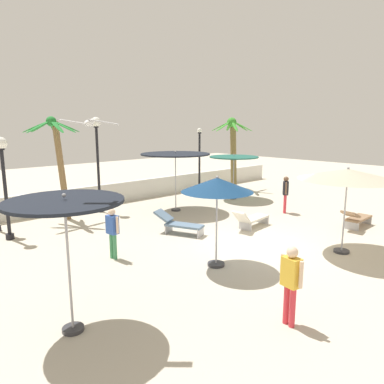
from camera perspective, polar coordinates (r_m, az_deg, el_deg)
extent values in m
plane|color=beige|center=(12.18, 10.38, -8.55)|extent=(56.00, 56.00, 0.00)
cube|color=silver|center=(18.73, -12.43, -0.18)|extent=(25.20, 0.30, 1.04)
cylinder|color=#333338|center=(12.37, 22.89, -8.75)|extent=(0.48, 0.48, 0.08)
cylinder|color=#A5A5AD|center=(12.05, 23.30, -3.55)|extent=(0.05, 0.05, 2.39)
cone|color=#B7AD93|center=(11.81, 23.77, 2.63)|extent=(2.97, 2.97, 0.33)
sphere|color=#99999E|center=(11.79, 23.83, 3.51)|extent=(0.08, 0.08, 0.08)
cylinder|color=#333338|center=(16.78, -2.61, -2.86)|extent=(0.44, 0.44, 0.08)
cylinder|color=#A5A5AD|center=(16.52, -2.65, 1.54)|extent=(0.05, 0.05, 2.69)
cylinder|color=black|center=(16.36, -2.69, 6.12)|extent=(3.18, 3.18, 0.06)
sphere|color=#99999E|center=(16.35, -2.69, 6.47)|extent=(0.08, 0.08, 0.08)
cylinder|color=#333338|center=(19.53, 6.61, -0.98)|extent=(0.36, 0.36, 0.08)
cylinder|color=#A5A5AD|center=(19.34, 6.68, 2.26)|extent=(0.05, 0.05, 2.31)
cylinder|color=#1E594C|center=(19.20, 6.76, 5.62)|extent=(2.62, 2.62, 0.06)
sphere|color=#99999E|center=(19.19, 6.77, 5.97)|extent=(0.08, 0.08, 0.08)
cylinder|color=#333338|center=(7.84, -18.57, -20.15)|extent=(0.42, 0.42, 0.08)
cylinder|color=#A5A5AD|center=(7.28, -19.18, -11.46)|extent=(0.05, 0.05, 2.63)
cylinder|color=black|center=(6.90, -19.84, -1.43)|extent=(2.17, 2.17, 0.06)
sphere|color=#99999E|center=(6.88, -19.90, -0.52)|extent=(0.08, 0.08, 0.08)
cylinder|color=#333338|center=(10.44, 3.88, -11.50)|extent=(0.49, 0.49, 0.08)
cylinder|color=#A5A5AD|center=(10.09, 3.96, -5.88)|extent=(0.05, 0.05, 2.22)
cone|color=navy|center=(9.80, 4.06, 1.18)|extent=(2.02, 2.02, 0.40)
sphere|color=#99999E|center=(9.77, 4.07, 2.39)|extent=(0.08, 0.08, 0.08)
cylinder|color=olive|center=(15.77, -20.22, 3.07)|extent=(0.54, 0.26, 4.13)
sphere|color=#22792E|center=(15.54, -21.70, 10.51)|extent=(0.41, 0.41, 0.41)
ellipsoid|color=#22792E|center=(15.74, -19.54, 9.90)|extent=(1.14, 0.26, 0.53)
ellipsoid|color=#22792E|center=(16.14, -21.41, 9.79)|extent=(0.71, 1.09, 0.53)
ellipsoid|color=#22792E|center=(15.97, -23.20, 9.66)|extent=(0.63, 1.12, 0.53)
ellipsoid|color=#22792E|center=(15.71, -23.79, 9.61)|extent=(1.02, 0.84, 0.53)
ellipsoid|color=#22792E|center=(15.18, -23.47, 9.63)|extent=(1.14, 0.51, 0.53)
ellipsoid|color=#22792E|center=(14.98, -20.85, 9.81)|extent=(0.23, 1.14, 0.53)
ellipsoid|color=#22792E|center=(15.16, -19.88, 9.87)|extent=(0.71, 1.09, 0.53)
cylinder|color=brown|center=(22.37, 6.67, 5.76)|extent=(0.59, 0.37, 4.15)
sphere|color=#378E2A|center=(22.12, 6.41, 11.07)|extent=(0.59, 0.59, 0.59)
ellipsoid|color=#378E2A|center=(22.59, 7.75, 10.46)|extent=(1.31, 0.37, 0.66)
ellipsoid|color=#378E2A|center=(22.80, 6.00, 10.50)|extent=(0.93, 1.16, 0.66)
ellipsoid|color=#378E2A|center=(22.37, 4.69, 10.52)|extent=(0.64, 1.28, 0.66)
ellipsoid|color=#378E2A|center=(21.62, 5.10, 10.51)|extent=(1.30, 0.26, 0.66)
ellipsoid|color=#378E2A|center=(21.44, 6.88, 10.47)|extent=(0.90, 1.18, 0.66)
ellipsoid|color=#378E2A|center=(21.88, 8.14, 10.45)|extent=(0.62, 1.28, 0.66)
cylinder|color=black|center=(17.07, -14.53, -2.77)|extent=(0.28, 0.28, 0.20)
cylinder|color=black|center=(16.74, -14.83, 3.40)|extent=(0.12, 0.12, 3.90)
cylinder|color=black|center=(16.62, -15.16, 10.07)|extent=(0.22, 0.22, 0.06)
sphere|color=white|center=(16.62, -15.20, 10.82)|extent=(0.44, 0.44, 0.44)
cylinder|color=black|center=(21.35, 1.19, 0.26)|extent=(0.28, 0.28, 0.20)
cylinder|color=black|center=(21.11, 1.20, 4.69)|extent=(0.12, 0.12, 3.52)
cylinder|color=black|center=(21.00, 1.22, 9.47)|extent=(0.22, 0.22, 0.06)
sphere|color=white|center=(20.99, 1.22, 9.86)|extent=(0.29, 0.29, 0.29)
cylinder|color=black|center=(14.19, -27.23, -6.38)|extent=(0.28, 0.28, 0.20)
cylinder|color=black|center=(13.86, -27.75, -0.47)|extent=(0.12, 0.12, 3.18)
cylinder|color=black|center=(13.67, -28.34, 6.08)|extent=(0.22, 0.22, 0.06)
sphere|color=white|center=(13.66, -28.41, 6.94)|extent=(0.41, 0.41, 0.41)
cube|color=#B7B7BC|center=(16.21, 26.00, -3.96)|extent=(0.05, 0.55, 0.35)
cube|color=#B7B7BC|center=(15.03, 24.25, -4.92)|extent=(0.05, 0.55, 0.35)
cube|color=#8C6B4C|center=(15.58, 25.21, -3.80)|extent=(1.41, 0.57, 0.08)
cube|color=#8C6B4C|center=(14.76, 24.14, -3.28)|extent=(0.64, 0.56, 0.32)
cube|color=#B7B7BC|center=(12.89, 1.38, -6.46)|extent=(0.52, 0.25, 0.35)
cube|color=#B7B7BC|center=(13.42, -3.77, -5.78)|extent=(0.52, 0.25, 0.35)
cube|color=slate|center=(13.09, -1.25, -5.39)|extent=(1.05, 1.50, 0.08)
cube|color=slate|center=(13.40, -4.59, -3.79)|extent=(0.74, 0.77, 0.39)
cube|color=#B7B7BC|center=(14.89, 11.28, -4.30)|extent=(0.09, 0.55, 0.35)
cube|color=#B7B7BC|center=(13.82, 8.55, -5.39)|extent=(0.09, 0.55, 0.35)
cube|color=silver|center=(14.30, 9.99, -4.15)|extent=(1.45, 0.68, 0.08)
cube|color=silver|center=(13.48, 7.95, -3.99)|extent=(0.57, 0.60, 0.51)
cylinder|color=#D8333F|center=(7.68, 15.86, -17.41)|extent=(0.12, 0.12, 0.84)
cylinder|color=#D8333F|center=(7.77, 14.93, -17.00)|extent=(0.12, 0.12, 0.84)
cube|color=gold|center=(7.42, 15.68, -12.28)|extent=(0.30, 0.40, 0.60)
sphere|color=beige|center=(7.27, 15.84, -9.29)|extent=(0.23, 0.23, 0.23)
cylinder|color=beige|center=(7.27, 17.14, -12.61)|extent=(0.08, 0.08, 0.54)
cylinder|color=beige|center=(7.55, 14.30, -11.54)|extent=(0.08, 0.08, 0.54)
cylinder|color=#3F8C59|center=(11.00, -12.30, -8.58)|extent=(0.12, 0.12, 0.79)
cylinder|color=#3F8C59|center=(11.13, -12.80, -8.39)|extent=(0.12, 0.12, 0.79)
cube|color=#3359B2|center=(10.87, -12.70, -5.14)|extent=(0.28, 0.38, 0.56)
sphere|color=beige|center=(10.77, -12.78, -3.16)|extent=(0.21, 0.21, 0.21)
cylinder|color=beige|center=(10.67, -11.93, -5.24)|extent=(0.08, 0.08, 0.50)
cylinder|color=beige|center=(11.05, -13.45, -4.76)|extent=(0.08, 0.08, 0.50)
cylinder|color=#D8333F|center=(16.72, 14.73, -1.90)|extent=(0.12, 0.12, 0.85)
cylinder|color=#D8333F|center=(16.87, 14.69, -1.79)|extent=(0.12, 0.12, 0.85)
cube|color=#26262D|center=(16.66, 14.83, 0.61)|extent=(0.43, 0.41, 0.61)
sphere|color=brown|center=(16.59, 14.90, 2.03)|extent=(0.23, 0.23, 0.23)
cylinder|color=brown|center=(16.42, 14.89, 0.57)|extent=(0.08, 0.08, 0.54)
cylinder|color=brown|center=(16.89, 14.78, 0.85)|extent=(0.08, 0.08, 0.54)
ellipsoid|color=white|center=(6.63, -16.28, 10.56)|extent=(0.31, 0.31, 0.12)
sphere|color=white|center=(6.80, -15.83, 10.84)|extent=(0.10, 0.10, 0.10)
cube|color=silver|center=(6.72, -18.47, 10.61)|extent=(0.47, 0.48, 0.11)
cube|color=silver|center=(6.55, -14.05, 10.85)|extent=(0.47, 0.48, 0.11)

